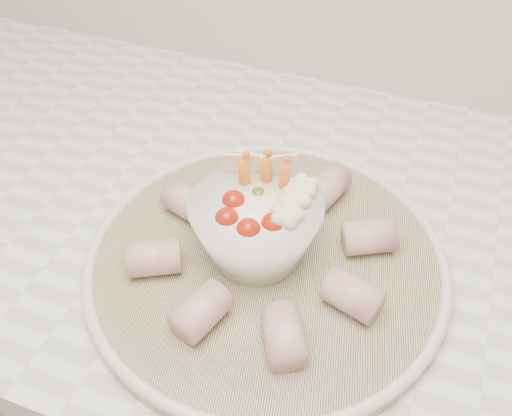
% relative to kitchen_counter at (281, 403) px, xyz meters
% --- Properties ---
extents(kitchen_counter, '(2.04, 0.62, 0.92)m').
position_rel_kitchen_counter_xyz_m(kitchen_counter, '(0.00, 0.00, 0.00)').
color(kitchen_counter, '#C1B195').
rests_on(kitchen_counter, ground).
extents(serving_platter, '(0.45, 0.45, 0.02)m').
position_rel_kitchen_counter_xyz_m(serving_platter, '(-0.00, -0.09, 0.47)').
color(serving_platter, navy).
rests_on(serving_platter, kitchen_counter).
extents(veggie_bowl, '(0.14, 0.14, 0.10)m').
position_rel_kitchen_counter_xyz_m(veggie_bowl, '(-0.01, -0.08, 0.51)').
color(veggie_bowl, white).
rests_on(veggie_bowl, serving_platter).
extents(cured_meat_rolls, '(0.26, 0.27, 0.04)m').
position_rel_kitchen_counter_xyz_m(cured_meat_rolls, '(-0.00, -0.09, 0.49)').
color(cured_meat_rolls, '#B4525B').
rests_on(cured_meat_rolls, serving_platter).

